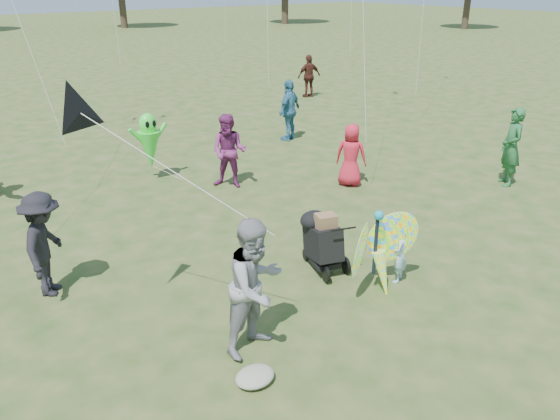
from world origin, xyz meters
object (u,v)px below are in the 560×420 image
object	(u,v)px
crowd_f	(511,147)
crowd_a	(351,155)
crowd_e	(229,151)
crowd_h	(309,76)
jogging_stroller	(321,238)
crowd_c	(289,110)
alien_kite	(150,144)
butterfly_kite	(379,253)
child_girl	(400,254)
adult_man	(256,286)
crowd_b	(45,244)

from	to	relation	value
crowd_f	crowd_a	bearing A→B (deg)	-90.01
crowd_e	crowd_h	world-z (taller)	crowd_e
jogging_stroller	crowd_h	bearing A→B (deg)	69.12
crowd_a	crowd_c	world-z (taller)	crowd_c
crowd_e	alien_kite	bearing A→B (deg)	-179.88
crowd_a	jogging_stroller	xyz separation A→B (m)	(-3.45, -2.72, -0.16)
crowd_h	butterfly_kite	world-z (taller)	crowd_h
child_girl	crowd_e	bearing A→B (deg)	-121.93
adult_man	crowd_e	size ratio (longest dim) A/B	1.08
crowd_b	crowd_c	world-z (taller)	crowd_c
adult_man	butterfly_kite	size ratio (longest dim) A/B	1.13
adult_man	crowd_e	bearing A→B (deg)	48.16
butterfly_kite	alien_kite	size ratio (longest dim) A/B	1.00
child_girl	alien_kite	size ratio (longest dim) A/B	0.58
child_girl	crowd_h	distance (m)	15.54
crowd_e	alien_kite	world-z (taller)	crowd_e
child_girl	crowd_h	bearing A→B (deg)	-154.50
child_girl	adult_man	world-z (taller)	adult_man
jogging_stroller	butterfly_kite	xyz separation A→B (m)	(0.23, -1.12, 0.09)
crowd_e	crowd_h	size ratio (longest dim) A/B	1.02
child_girl	crowd_b	world-z (taller)	crowd_b
crowd_b	jogging_stroller	distance (m)	4.55
alien_kite	child_girl	bearing A→B (deg)	-81.82
crowd_b	jogging_stroller	xyz separation A→B (m)	(3.99, -2.16, -0.26)
adult_man	crowd_h	xyz separation A→B (m)	(11.95, 12.63, -0.09)
alien_kite	adult_man	bearing A→B (deg)	-105.00
crowd_a	crowd_b	distance (m)	7.46
jogging_stroller	alien_kite	xyz separation A→B (m)	(-0.27, 6.08, 0.36)
child_girl	crowd_a	xyz separation A→B (m)	(2.68, 3.85, 0.27)
crowd_c	alien_kite	bearing A→B (deg)	-12.64
child_girl	crowd_h	xyz separation A→B (m)	(8.99, 12.66, 0.39)
jogging_stroller	butterfly_kite	distance (m)	1.15
jogging_stroller	butterfly_kite	world-z (taller)	butterfly_kite
crowd_h	butterfly_kite	xyz separation A→B (m)	(-9.54, -12.66, -0.18)
crowd_f	jogging_stroller	size ratio (longest dim) A/B	1.72
crowd_a	crowd_h	world-z (taller)	crowd_h
child_girl	crowd_b	xyz separation A→B (m)	(-4.76, 3.28, 0.37)
crowd_e	crowd_h	distance (m)	11.22
child_girl	crowd_e	world-z (taller)	crowd_e
child_girl	butterfly_kite	bearing A→B (deg)	-29.36
crowd_h	jogging_stroller	xyz separation A→B (m)	(-9.76, -11.54, -0.28)
crowd_e	butterfly_kite	bearing A→B (deg)	-47.39
crowd_e	butterfly_kite	size ratio (longest dim) A/B	1.04
crowd_a	crowd_c	bearing A→B (deg)	-53.20
child_girl	jogging_stroller	world-z (taller)	jogging_stroller
crowd_f	alien_kite	bearing A→B (deg)	-92.58
crowd_b	alien_kite	size ratio (longest dim) A/B	1.01
crowd_b	jogging_stroller	bearing A→B (deg)	-85.37
child_girl	crowd_h	size ratio (longest dim) A/B	0.57
crowd_a	butterfly_kite	xyz separation A→B (m)	(-3.22, -3.84, -0.07)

